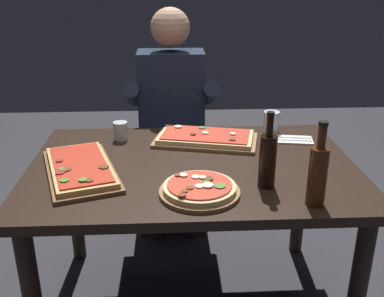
{
  "coord_description": "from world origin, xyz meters",
  "views": [
    {
      "loc": [
        -0.09,
        -1.77,
        1.52
      ],
      "look_at": [
        0.0,
        0.05,
        0.79
      ],
      "focal_mm": 41.9,
      "sensor_mm": 36.0,
      "label": 1
    }
  ],
  "objects_px": {
    "pizza_rectangular_left": "(80,168)",
    "oil_bottle_amber": "(318,173)",
    "tumbler_far_side": "(271,123)",
    "seated_diner": "(172,113)",
    "pizza_rectangular_front": "(206,138)",
    "wine_bottle_dark": "(268,159)",
    "tumbler_near_camera": "(121,132)",
    "diner_chair": "(172,146)",
    "pizza_round_far": "(200,189)",
    "dining_table": "(193,183)"
  },
  "relations": [
    {
      "from": "wine_bottle_dark",
      "to": "oil_bottle_amber",
      "type": "relative_size",
      "value": 0.97
    },
    {
      "from": "diner_chair",
      "to": "seated_diner",
      "type": "distance_m",
      "value": 0.28
    },
    {
      "from": "pizza_rectangular_left",
      "to": "tumbler_far_side",
      "type": "xyz_separation_m",
      "value": [
        0.89,
        0.45,
        0.03
      ]
    },
    {
      "from": "oil_bottle_amber",
      "to": "pizza_rectangular_left",
      "type": "bearing_deg",
      "value": 160.63
    },
    {
      "from": "pizza_rectangular_front",
      "to": "tumbler_far_side",
      "type": "relative_size",
      "value": 4.87
    },
    {
      "from": "pizza_rectangular_left",
      "to": "oil_bottle_amber",
      "type": "distance_m",
      "value": 0.94
    },
    {
      "from": "diner_chair",
      "to": "wine_bottle_dark",
      "type": "bearing_deg",
      "value": -71.84
    },
    {
      "from": "pizza_rectangular_left",
      "to": "tumbler_near_camera",
      "type": "height_order",
      "value": "tumbler_near_camera"
    },
    {
      "from": "wine_bottle_dark",
      "to": "tumbler_near_camera",
      "type": "bearing_deg",
      "value": 138.41
    },
    {
      "from": "tumbler_near_camera",
      "to": "tumbler_far_side",
      "type": "relative_size",
      "value": 0.81
    },
    {
      "from": "pizza_round_far",
      "to": "seated_diner",
      "type": "xyz_separation_m",
      "value": [
        -0.09,
        1.02,
        -0.02
      ]
    },
    {
      "from": "pizza_rectangular_left",
      "to": "seated_diner",
      "type": "xyz_separation_m",
      "value": [
        0.38,
        0.8,
        -0.02
      ]
    },
    {
      "from": "pizza_rectangular_front",
      "to": "oil_bottle_amber",
      "type": "bearing_deg",
      "value": -61.93
    },
    {
      "from": "pizza_rectangular_front",
      "to": "wine_bottle_dark",
      "type": "relative_size",
      "value": 1.78
    },
    {
      "from": "pizza_rectangular_left",
      "to": "tumbler_near_camera",
      "type": "bearing_deg",
      "value": 71.27
    },
    {
      "from": "pizza_rectangular_front",
      "to": "seated_diner",
      "type": "height_order",
      "value": "seated_diner"
    },
    {
      "from": "tumbler_far_side",
      "to": "diner_chair",
      "type": "xyz_separation_m",
      "value": [
        -0.51,
        0.48,
        -0.3
      ]
    },
    {
      "from": "tumbler_far_side",
      "to": "diner_chair",
      "type": "height_order",
      "value": "diner_chair"
    },
    {
      "from": "pizza_round_far",
      "to": "seated_diner",
      "type": "distance_m",
      "value": 1.02
    },
    {
      "from": "pizza_rectangular_front",
      "to": "tumbler_far_side",
      "type": "height_order",
      "value": "tumbler_far_side"
    },
    {
      "from": "tumbler_far_side",
      "to": "dining_table",
      "type": "bearing_deg",
      "value": -138.22
    },
    {
      "from": "tumbler_near_camera",
      "to": "tumbler_far_side",
      "type": "xyz_separation_m",
      "value": [
        0.76,
        0.07,
        0.01
      ]
    },
    {
      "from": "pizza_round_far",
      "to": "oil_bottle_amber",
      "type": "bearing_deg",
      "value": -13.23
    },
    {
      "from": "wine_bottle_dark",
      "to": "diner_chair",
      "type": "distance_m",
      "value": 1.2
    },
    {
      "from": "wine_bottle_dark",
      "to": "diner_chair",
      "type": "relative_size",
      "value": 0.35
    },
    {
      "from": "pizza_round_far",
      "to": "seated_diner",
      "type": "bearing_deg",
      "value": 95.26
    },
    {
      "from": "dining_table",
      "to": "pizza_rectangular_front",
      "type": "height_order",
      "value": "pizza_rectangular_front"
    },
    {
      "from": "oil_bottle_amber",
      "to": "tumbler_far_side",
      "type": "relative_size",
      "value": 2.83
    },
    {
      "from": "tumbler_far_side",
      "to": "diner_chair",
      "type": "distance_m",
      "value": 0.76
    },
    {
      "from": "oil_bottle_amber",
      "to": "seated_diner",
      "type": "distance_m",
      "value": 1.23
    },
    {
      "from": "seated_diner",
      "to": "diner_chair",
      "type": "bearing_deg",
      "value": 90.0
    },
    {
      "from": "pizza_round_far",
      "to": "oil_bottle_amber",
      "type": "height_order",
      "value": "oil_bottle_amber"
    },
    {
      "from": "pizza_rectangular_left",
      "to": "seated_diner",
      "type": "relative_size",
      "value": 0.43
    },
    {
      "from": "tumbler_far_side",
      "to": "seated_diner",
      "type": "relative_size",
      "value": 0.08
    },
    {
      "from": "dining_table",
      "to": "tumbler_far_side",
      "type": "relative_size",
      "value": 12.75
    },
    {
      "from": "pizza_rectangular_left",
      "to": "diner_chair",
      "type": "relative_size",
      "value": 0.65
    },
    {
      "from": "pizza_rectangular_front",
      "to": "oil_bottle_amber",
      "type": "xyz_separation_m",
      "value": [
        0.34,
        -0.64,
        0.1
      ]
    },
    {
      "from": "tumbler_near_camera",
      "to": "diner_chair",
      "type": "height_order",
      "value": "diner_chair"
    },
    {
      "from": "dining_table",
      "to": "tumbler_far_side",
      "type": "distance_m",
      "value": 0.58
    },
    {
      "from": "pizza_rectangular_left",
      "to": "diner_chair",
      "type": "distance_m",
      "value": 1.04
    },
    {
      "from": "pizza_rectangular_front",
      "to": "pizza_round_far",
      "type": "relative_size",
      "value": 1.76
    },
    {
      "from": "wine_bottle_dark",
      "to": "seated_diner",
      "type": "bearing_deg",
      "value": 110.24
    },
    {
      "from": "wine_bottle_dark",
      "to": "diner_chair",
      "type": "xyz_separation_m",
      "value": [
        -0.36,
        1.08,
        -0.37
      ]
    },
    {
      "from": "pizza_rectangular_front",
      "to": "seated_diner",
      "type": "distance_m",
      "value": 0.51
    },
    {
      "from": "wine_bottle_dark",
      "to": "oil_bottle_amber",
      "type": "distance_m",
      "value": 0.21
    },
    {
      "from": "seated_diner",
      "to": "pizza_rectangular_left",
      "type": "bearing_deg",
      "value": -115.45
    },
    {
      "from": "diner_chair",
      "to": "pizza_round_far",
      "type": "bearing_deg",
      "value": -85.29
    },
    {
      "from": "tumbler_near_camera",
      "to": "seated_diner",
      "type": "distance_m",
      "value": 0.5
    },
    {
      "from": "dining_table",
      "to": "tumbler_far_side",
      "type": "height_order",
      "value": "tumbler_far_side"
    },
    {
      "from": "seated_diner",
      "to": "pizza_rectangular_front",
      "type": "bearing_deg",
      "value": -71.45
    }
  ]
}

